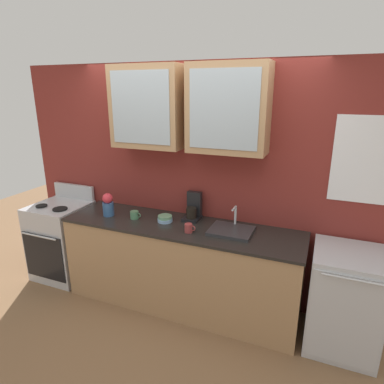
{
  "coord_description": "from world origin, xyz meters",
  "views": [
    {
      "loc": [
        1.28,
        -2.81,
        2.24
      ],
      "look_at": [
        0.13,
        0.0,
        1.29
      ],
      "focal_mm": 30.72,
      "sensor_mm": 36.0,
      "label": 1
    }
  ],
  "objects_px": {
    "sink_faucet": "(231,230)",
    "dishwasher": "(344,300)",
    "cup_near_sink": "(189,228)",
    "stove_range": "(63,240)",
    "cup_near_bowls": "(135,215)",
    "vase": "(108,205)",
    "bowl_stack": "(165,219)",
    "coffee_maker": "(193,209)"
  },
  "relations": [
    {
      "from": "sink_faucet",
      "to": "dishwasher",
      "type": "bearing_deg",
      "value": -2.08
    },
    {
      "from": "sink_faucet",
      "to": "cup_near_sink",
      "type": "xyz_separation_m",
      "value": [
        -0.38,
        -0.16,
        0.02
      ]
    },
    {
      "from": "stove_range",
      "to": "cup_near_bowls",
      "type": "relative_size",
      "value": 8.97
    },
    {
      "from": "vase",
      "to": "cup_near_sink",
      "type": "bearing_deg",
      "value": -4.65
    },
    {
      "from": "cup_near_sink",
      "to": "dishwasher",
      "type": "bearing_deg",
      "value": 4.88
    },
    {
      "from": "bowl_stack",
      "to": "coffee_maker",
      "type": "bearing_deg",
      "value": 36.92
    },
    {
      "from": "bowl_stack",
      "to": "vase",
      "type": "bearing_deg",
      "value": -173.4
    },
    {
      "from": "bowl_stack",
      "to": "cup_near_sink",
      "type": "distance_m",
      "value": 0.37
    },
    {
      "from": "cup_near_bowls",
      "to": "vase",
      "type": "bearing_deg",
      "value": -175.18
    },
    {
      "from": "sink_faucet",
      "to": "coffee_maker",
      "type": "distance_m",
      "value": 0.51
    },
    {
      "from": "sink_faucet",
      "to": "cup_near_sink",
      "type": "relative_size",
      "value": 3.77
    },
    {
      "from": "cup_near_sink",
      "to": "cup_near_bowls",
      "type": "distance_m",
      "value": 0.68
    },
    {
      "from": "vase",
      "to": "cup_near_bowls",
      "type": "height_order",
      "value": "vase"
    },
    {
      "from": "stove_range",
      "to": "dishwasher",
      "type": "height_order",
      "value": "stove_range"
    },
    {
      "from": "stove_range",
      "to": "cup_near_sink",
      "type": "height_order",
      "value": "stove_range"
    },
    {
      "from": "cup_near_bowls",
      "to": "dishwasher",
      "type": "relative_size",
      "value": 0.13
    },
    {
      "from": "sink_faucet",
      "to": "coffee_maker",
      "type": "xyz_separation_m",
      "value": [
        -0.47,
        0.18,
        0.09
      ]
    },
    {
      "from": "cup_near_bowls",
      "to": "bowl_stack",
      "type": "bearing_deg",
      "value": 8.23
    },
    {
      "from": "bowl_stack",
      "to": "dishwasher",
      "type": "xyz_separation_m",
      "value": [
        1.77,
        -0.03,
        -0.49
      ]
    },
    {
      "from": "bowl_stack",
      "to": "cup_near_sink",
      "type": "bearing_deg",
      "value": -24.95
    },
    {
      "from": "stove_range",
      "to": "cup_near_sink",
      "type": "distance_m",
      "value": 1.82
    },
    {
      "from": "bowl_stack",
      "to": "sink_faucet",
      "type": "bearing_deg",
      "value": 0.45
    },
    {
      "from": "bowl_stack",
      "to": "coffee_maker",
      "type": "distance_m",
      "value": 0.31
    },
    {
      "from": "stove_range",
      "to": "cup_near_sink",
      "type": "xyz_separation_m",
      "value": [
        1.74,
        -0.13,
        0.5
      ]
    },
    {
      "from": "vase",
      "to": "coffee_maker",
      "type": "distance_m",
      "value": 0.93
    },
    {
      "from": "cup_near_bowls",
      "to": "cup_near_sink",
      "type": "bearing_deg",
      "value": -9.0
    },
    {
      "from": "cup_near_sink",
      "to": "coffee_maker",
      "type": "xyz_separation_m",
      "value": [
        -0.09,
        0.34,
        0.06
      ]
    },
    {
      "from": "sink_faucet",
      "to": "stove_range",
      "type": "bearing_deg",
      "value": -179.08
    },
    {
      "from": "cup_near_sink",
      "to": "cup_near_bowls",
      "type": "height_order",
      "value": "cup_near_sink"
    },
    {
      "from": "bowl_stack",
      "to": "vase",
      "type": "xyz_separation_m",
      "value": [
        -0.65,
        -0.08,
        0.09
      ]
    },
    {
      "from": "stove_range",
      "to": "sink_faucet",
      "type": "height_order",
      "value": "sink_faucet"
    },
    {
      "from": "dishwasher",
      "to": "stove_range",
      "type": "bearing_deg",
      "value": 179.93
    },
    {
      "from": "stove_range",
      "to": "coffee_maker",
      "type": "distance_m",
      "value": 1.76
    },
    {
      "from": "sink_faucet",
      "to": "cup_near_bowls",
      "type": "bearing_deg",
      "value": -177.03
    },
    {
      "from": "stove_range",
      "to": "cup_near_bowls",
      "type": "distance_m",
      "value": 1.18
    },
    {
      "from": "stove_range",
      "to": "sink_faucet",
      "type": "distance_m",
      "value": 2.17
    },
    {
      "from": "dishwasher",
      "to": "coffee_maker",
      "type": "height_order",
      "value": "coffee_maker"
    },
    {
      "from": "cup_near_sink",
      "to": "cup_near_bowls",
      "type": "bearing_deg",
      "value": 171.0
    },
    {
      "from": "cup_near_sink",
      "to": "stove_range",
      "type": "bearing_deg",
      "value": 175.85
    },
    {
      "from": "vase",
      "to": "cup_near_bowls",
      "type": "xyz_separation_m",
      "value": [
        0.31,
        0.03,
        -0.08
      ]
    },
    {
      "from": "sink_faucet",
      "to": "coffee_maker",
      "type": "relative_size",
      "value": 1.42
    },
    {
      "from": "coffee_maker",
      "to": "cup_near_sink",
      "type": "bearing_deg",
      "value": -74.82
    }
  ]
}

